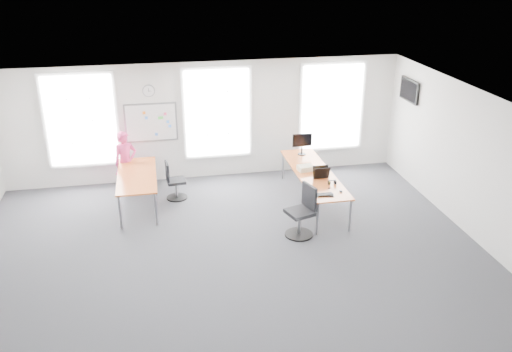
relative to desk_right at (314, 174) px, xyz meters
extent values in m
plane|color=#2A2A2F|center=(-2.25, -1.93, -0.71)|extent=(10.00, 10.00, 0.00)
plane|color=white|center=(-2.25, -1.93, 2.29)|extent=(10.00, 10.00, 0.00)
plane|color=silver|center=(-2.25, 2.07, 0.79)|extent=(10.00, 0.00, 10.00)
plane|color=silver|center=(-2.25, -5.93, 0.79)|extent=(10.00, 0.00, 10.00)
plane|color=silver|center=(2.75, -1.93, 0.79)|extent=(0.00, 10.00, 10.00)
cube|color=silver|center=(-5.25, 2.04, 0.99)|extent=(1.60, 0.06, 2.20)
cube|color=silver|center=(-1.95, 2.04, 0.99)|extent=(1.60, 0.06, 2.20)
cube|color=silver|center=(1.05, 2.04, 0.99)|extent=(1.60, 0.06, 2.20)
cube|color=#CD6B2F|center=(0.00, 0.00, 0.03)|extent=(0.84, 3.13, 0.03)
cylinder|color=gray|center=(-0.36, -1.51, -0.35)|extent=(0.05, 0.05, 0.73)
cylinder|color=gray|center=(0.36, -1.51, -0.35)|extent=(0.05, 0.05, 0.73)
cylinder|color=gray|center=(-0.36, 1.51, -0.35)|extent=(0.05, 0.05, 0.73)
cylinder|color=gray|center=(0.36, 1.51, -0.35)|extent=(0.05, 0.05, 0.73)
cube|color=#CD6B2F|center=(-4.00, 0.58, 0.06)|extent=(0.87, 2.17, 0.03)
cylinder|color=gray|center=(-4.38, -0.45, -0.33)|extent=(0.05, 0.05, 0.76)
cylinder|color=gray|center=(-3.63, -0.45, -0.33)|extent=(0.05, 0.05, 0.76)
cylinder|color=gray|center=(-4.38, 1.61, -0.33)|extent=(0.05, 0.05, 0.76)
cylinder|color=gray|center=(-3.63, 1.61, -0.33)|extent=(0.05, 0.05, 0.76)
cylinder|color=black|center=(-0.73, -1.47, -0.70)|extent=(0.59, 0.59, 0.03)
cylinder|color=gray|center=(-0.73, -1.47, -0.44)|extent=(0.07, 0.07, 0.47)
cube|color=black|center=(-0.73, -1.47, -0.18)|extent=(0.63, 0.63, 0.08)
cube|color=black|center=(-0.52, -1.40, 0.13)|extent=(0.20, 0.47, 0.51)
cylinder|color=black|center=(-3.12, 0.85, -0.70)|extent=(0.50, 0.50, 0.03)
cylinder|color=gray|center=(-3.12, 0.85, -0.48)|extent=(0.06, 0.06, 0.40)
cube|color=black|center=(-3.12, 0.85, -0.26)|extent=(0.46, 0.46, 0.07)
cube|color=black|center=(-3.31, 0.83, 0.00)|extent=(0.08, 0.40, 0.43)
imported|color=#C9316C|center=(-4.27, 1.47, 0.05)|extent=(0.65, 0.53, 1.53)
cube|color=white|center=(-3.60, 2.04, 0.84)|extent=(1.20, 0.03, 0.90)
cylinder|color=gray|center=(-3.60, 2.04, 1.64)|extent=(0.30, 0.04, 0.30)
cube|color=black|center=(2.70, 1.07, 1.59)|extent=(0.06, 0.90, 0.55)
cube|color=black|center=(-0.16, -1.24, 0.06)|extent=(0.45, 0.25, 0.02)
ellipsoid|color=black|center=(0.25, -1.16, 0.07)|extent=(0.09, 0.12, 0.04)
cylinder|color=black|center=(0.07, -0.92, 0.05)|extent=(0.07, 0.07, 0.01)
cylinder|color=black|center=(0.12, -0.74, 0.09)|extent=(0.04, 0.09, 0.09)
cylinder|color=black|center=(0.26, -0.74, 0.09)|extent=(0.04, 0.09, 0.09)
cylinder|color=gold|center=(0.12, -0.74, 0.09)|extent=(0.01, 0.10, 0.10)
cube|color=black|center=(0.19, -0.74, 0.14)|extent=(0.16, 0.02, 0.01)
cube|color=black|center=(0.05, -0.33, 0.20)|extent=(0.36, 0.08, 0.29)
cube|color=#FF7C00|center=(0.05, -0.41, 0.19)|extent=(0.34, 0.10, 0.27)
cube|color=black|center=(0.05, -0.43, 0.20)|extent=(0.36, 0.10, 0.28)
cube|color=beige|center=(-0.16, 0.15, 0.11)|extent=(0.38, 0.31, 0.12)
cylinder|color=black|center=(0.04, 1.18, 0.06)|extent=(0.20, 0.20, 0.02)
cylinder|color=black|center=(0.04, 1.18, 0.16)|extent=(0.04, 0.04, 0.20)
cube|color=black|center=(0.04, 1.17, 0.43)|extent=(0.49, 0.03, 0.33)
cube|color=black|center=(0.04, 1.15, 0.43)|extent=(0.46, 0.00, 0.29)
camera|label=1|loc=(-3.52, -11.03, 4.85)|focal=38.00mm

